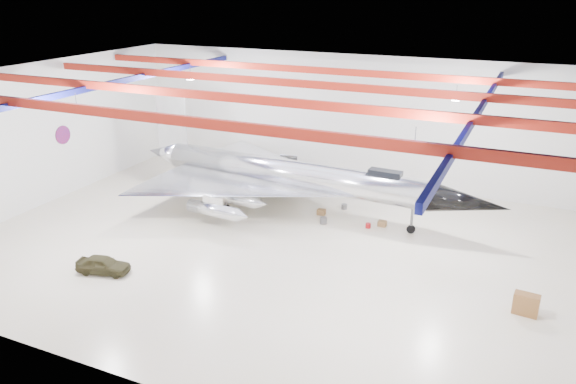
% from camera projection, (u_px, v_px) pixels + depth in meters
% --- Properties ---
extents(floor, '(40.00, 40.00, 0.00)m').
position_uv_depth(floor, '(275.00, 245.00, 37.74)').
color(floor, beige).
rests_on(floor, ground).
extents(wall_back, '(40.00, 0.00, 40.00)m').
position_uv_depth(wall_back, '(349.00, 119.00, 48.63)').
color(wall_back, silver).
rests_on(wall_back, floor).
extents(wall_left, '(0.00, 30.00, 30.00)m').
position_uv_depth(wall_left, '(42.00, 135.00, 43.54)').
color(wall_left, silver).
rests_on(wall_left, floor).
extents(ceiling, '(40.00, 40.00, 0.00)m').
position_uv_depth(ceiling, '(273.00, 81.00, 33.90)').
color(ceiling, '#0A0F38').
rests_on(ceiling, wall_back).
extents(ceiling_structure, '(39.50, 29.50, 1.08)m').
position_uv_depth(ceiling_structure, '(273.00, 92.00, 34.14)').
color(ceiling_structure, maroon).
rests_on(ceiling_structure, ceiling).
extents(wall_roundel, '(0.10, 1.50, 1.50)m').
position_uv_depth(wall_roundel, '(63.00, 135.00, 45.40)').
color(wall_roundel, '#B21414').
rests_on(wall_roundel, wall_left).
extents(jet_aircraft, '(29.66, 17.78, 8.08)m').
position_uv_depth(jet_aircraft, '(290.00, 177.00, 42.73)').
color(jet_aircraft, silver).
rests_on(jet_aircraft, floor).
extents(jeep, '(3.47, 2.06, 1.11)m').
position_uv_depth(jeep, '(103.00, 265.00, 33.92)').
color(jeep, '#38341C').
rests_on(jeep, floor).
extents(desk, '(1.35, 0.77, 1.19)m').
position_uv_depth(desk, '(526.00, 304.00, 29.65)').
color(desk, brown).
rests_on(desk, floor).
extents(engine_drum, '(0.67, 0.67, 0.47)m').
position_uv_depth(engine_drum, '(323.00, 220.00, 41.03)').
color(engine_drum, '#59595B').
rests_on(engine_drum, floor).
extents(parts_bin, '(0.60, 0.49, 0.41)m').
position_uv_depth(parts_bin, '(382.00, 224.00, 40.59)').
color(parts_bin, olive).
rests_on(parts_bin, floor).
extents(crate_small, '(0.44, 0.37, 0.28)m').
position_uv_depth(crate_small, '(241.00, 191.00, 47.13)').
color(crate_small, '#59595B').
rests_on(crate_small, floor).
extents(tool_chest, '(0.47, 0.47, 0.34)m').
position_uv_depth(tool_chest, '(368.00, 226.00, 40.32)').
color(tool_chest, '#AA1116').
rests_on(tool_chest, floor).
extents(oil_barrel, '(0.61, 0.49, 0.42)m').
position_uv_depth(oil_barrel, '(321.00, 212.00, 42.61)').
color(oil_barrel, olive).
rests_on(oil_barrel, floor).
extents(spares_box, '(0.53, 0.53, 0.40)m').
position_uv_depth(spares_box, '(344.00, 207.00, 43.67)').
color(spares_box, '#59595B').
rests_on(spares_box, floor).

